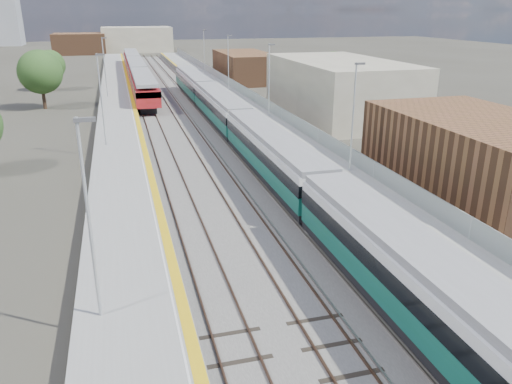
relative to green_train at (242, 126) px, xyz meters
name	(u,v)px	position (x,y,z in m)	size (l,w,h in m)	color
ground	(197,114)	(-1.50, 16.72, -2.09)	(320.00, 320.00, 0.00)	#47443A
ballast_bed	(175,111)	(-3.75, 19.22, -2.06)	(10.50, 155.00, 0.06)	#565451
tracks	(178,108)	(-3.15, 20.90, -1.99)	(8.96, 160.00, 0.17)	#4C3323
platform_right	(235,104)	(3.78, 19.21, -1.56)	(4.70, 155.00, 8.52)	slate
platform_left	(118,110)	(-10.55, 19.21, -1.58)	(4.30, 155.00, 8.52)	slate
buildings	(74,14)	(-19.62, 105.32, 8.61)	(72.00, 185.50, 40.00)	brown
green_train	(242,126)	(0.00, 0.00, 0.00)	(2.70, 75.29, 2.97)	black
red_train	(137,71)	(-7.00, 45.54, 0.07)	(2.89, 58.68, 3.65)	black
tree_b	(40,72)	(-19.37, 25.37, 2.47)	(5.35, 5.35, 7.25)	#382619
tree_c	(50,65)	(-19.97, 41.30, 1.75)	(4.51, 4.51, 6.11)	#382619
tree_d	(333,65)	(23.26, 33.44, 1.43)	(4.14, 4.14, 5.61)	#382619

